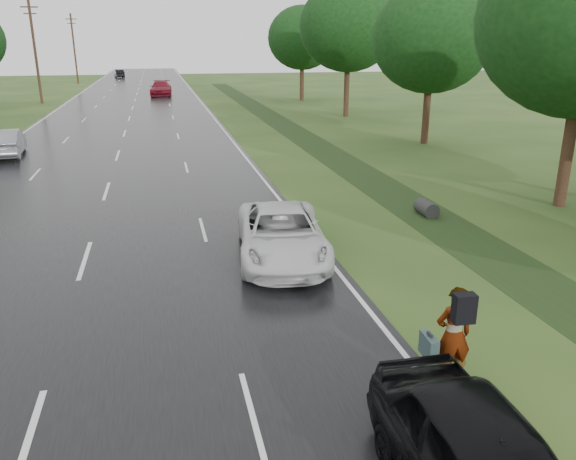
{
  "coord_description": "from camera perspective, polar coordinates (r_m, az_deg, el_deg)",
  "views": [
    {
      "loc": [
        2.33,
        -7.77,
        5.9
      ],
      "look_at": [
        5.39,
        5.65,
        1.3
      ],
      "focal_mm": 35.0,
      "sensor_mm": 36.0,
      "label": 1
    }
  ],
  "objects": [
    {
      "name": "tree_east_d",
      "position": [
        48.33,
        6.17,
        19.88
      ],
      "size": [
        8.0,
        8.0,
        10.76
      ],
      "color": "#392117",
      "rests_on": "ground"
    },
    {
      "name": "center_line",
      "position": [
        53.14,
        -15.63,
        11.51
      ],
      "size": [
        0.12,
        180.0,
        0.01
      ],
      "primitive_type": "cube",
      "color": "silver",
      "rests_on": "road"
    },
    {
      "name": "silver_sedan",
      "position": [
        34.28,
        -26.7,
        7.94
      ],
      "size": [
        1.96,
        4.56,
        1.46
      ],
      "primitive_type": "imported",
      "rotation": [
        0.0,
        0.0,
        3.24
      ],
      "color": "gray",
      "rests_on": "road"
    },
    {
      "name": "utility_pole_distant",
      "position": [
        93.48,
        -20.9,
        16.92
      ],
      "size": [
        1.6,
        0.26,
        10.0
      ],
      "color": "#392117",
      "rests_on": "ground"
    },
    {
      "name": "tree_east_c",
      "position": [
        35.51,
        14.42,
        18.33
      ],
      "size": [
        7.0,
        7.0,
        9.29
      ],
      "color": "#392117",
      "rests_on": "ground"
    },
    {
      "name": "far_car_dark",
      "position": [
        106.41,
        -16.77,
        14.96
      ],
      "size": [
        2.1,
        4.34,
        1.37
      ],
      "primitive_type": "imported",
      "rotation": [
        0.0,
        0.0,
        3.3
      ],
      "color": "black",
      "rests_on": "road"
    },
    {
      "name": "pedestrian",
      "position": [
        10.59,
        16.37,
        -10.1
      ],
      "size": [
        0.85,
        0.79,
        1.88
      ],
      "rotation": [
        0.0,
        0.0,
        3.09
      ],
      "color": "#A5998C",
      "rests_on": "ground"
    },
    {
      "name": "edge_stripe_west",
      "position": [
        53.86,
        -22.92,
        10.83
      ],
      "size": [
        0.12,
        180.0,
        0.01
      ],
      "primitive_type": "cube",
      "color": "silver",
      "rests_on": "road"
    },
    {
      "name": "tree_east_f",
      "position": [
        61.66,
        1.45,
        18.93
      ],
      "size": [
        7.2,
        7.2,
        9.62
      ],
      "color": "#392117",
      "rests_on": "ground"
    },
    {
      "name": "white_pickup",
      "position": [
        15.88,
        -0.65,
        -0.4
      ],
      "size": [
        3.0,
        5.43,
        1.44
      ],
      "primitive_type": "imported",
      "rotation": [
        0.0,
        0.0,
        -0.12
      ],
      "color": "silver",
      "rests_on": "road"
    },
    {
      "name": "road",
      "position": [
        53.14,
        -15.62,
        11.48
      ],
      "size": [
        14.0,
        180.0,
        0.04
      ],
      "primitive_type": "cube",
      "color": "black",
      "rests_on": "ground"
    },
    {
      "name": "drainage_ditch",
      "position": [
        28.63,
        6.14,
        6.57
      ],
      "size": [
        2.2,
        120.0,
        0.56
      ],
      "color": "#203213",
      "rests_on": "ground"
    },
    {
      "name": "far_car_red",
      "position": [
        68.67,
        -12.79,
        13.85
      ],
      "size": [
        2.66,
        5.82,
        1.65
      ],
      "primitive_type": "imported",
      "rotation": [
        0.0,
        0.0,
        -0.06
      ],
      "color": "maroon",
      "rests_on": "road"
    },
    {
      "name": "ground",
      "position": [
        10.03,
        -25.05,
        -19.58
      ],
      "size": [
        220.0,
        220.0,
        0.0
      ],
      "primitive_type": "plane",
      "color": "#274518",
      "rests_on": "ground"
    },
    {
      "name": "edge_stripe_east",
      "position": [
        53.27,
        -8.21,
        12.0
      ],
      "size": [
        0.12,
        180.0,
        0.01
      ],
      "primitive_type": "cube",
      "color": "silver",
      "rests_on": "road"
    },
    {
      "name": "utility_pole_far",
      "position": [
        63.82,
        -24.32,
        16.32
      ],
      "size": [
        1.6,
        0.26,
        10.0
      ],
      "color": "#392117",
      "rests_on": "ground"
    }
  ]
}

